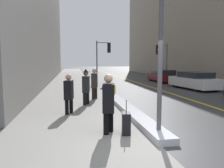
{
  "coord_description": "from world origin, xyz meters",
  "views": [
    {
      "loc": [
        -2.03,
        -4.76,
        1.97
      ],
      "look_at": [
        -0.4,
        4.0,
        1.05
      ],
      "focal_mm": 35.0,
      "sensor_mm": 36.0,
      "label": 1
    }
  ],
  "objects_px": {
    "parked_car_maroon": "(163,76)",
    "rolling_suitcase": "(126,124)",
    "lamp_post": "(161,25)",
    "parked_car_white": "(194,81)",
    "fire_hydrant": "(114,91)",
    "traffic_light_far": "(161,54)",
    "pedestrian_trailing": "(108,101)",
    "pedestrian_nearside": "(94,82)",
    "traffic_light_near": "(104,53)",
    "pedestrian_with_shoulder_bag": "(86,85)",
    "pedestrian_in_glasses": "(69,92)"
  },
  "relations": [
    {
      "from": "traffic_light_near",
      "to": "parked_car_maroon",
      "type": "xyz_separation_m",
      "value": [
        5.82,
        0.26,
        -2.2
      ]
    },
    {
      "from": "traffic_light_far",
      "to": "pedestrian_nearside",
      "type": "height_order",
      "value": "traffic_light_far"
    },
    {
      "from": "rolling_suitcase",
      "to": "fire_hydrant",
      "type": "bearing_deg",
      "value": -177.93
    },
    {
      "from": "lamp_post",
      "to": "pedestrian_with_shoulder_bag",
      "type": "bearing_deg",
      "value": 109.19
    },
    {
      "from": "traffic_light_near",
      "to": "parked_car_white",
      "type": "distance_m",
      "value": 8.21
    },
    {
      "from": "fire_hydrant",
      "to": "traffic_light_near",
      "type": "bearing_deg",
      "value": 85.3
    },
    {
      "from": "lamp_post",
      "to": "pedestrian_trailing",
      "type": "relative_size",
      "value": 2.95
    },
    {
      "from": "traffic_light_far",
      "to": "pedestrian_nearside",
      "type": "relative_size",
      "value": 2.32
    },
    {
      "from": "lamp_post",
      "to": "pedestrian_with_shoulder_bag",
      "type": "distance_m",
      "value": 5.25
    },
    {
      "from": "lamp_post",
      "to": "fire_hydrant",
      "type": "bearing_deg",
      "value": 89.32
    },
    {
      "from": "pedestrian_with_shoulder_bag",
      "to": "fire_hydrant",
      "type": "distance_m",
      "value": 2.69
    },
    {
      "from": "pedestrian_with_shoulder_bag",
      "to": "parked_car_white",
      "type": "distance_m",
      "value": 9.19
    },
    {
      "from": "traffic_light_near",
      "to": "parked_car_maroon",
      "type": "bearing_deg",
      "value": 10.64
    },
    {
      "from": "pedestrian_in_glasses",
      "to": "pedestrian_trailing",
      "type": "bearing_deg",
      "value": 33.85
    },
    {
      "from": "pedestrian_nearside",
      "to": "rolling_suitcase",
      "type": "relative_size",
      "value": 1.7
    },
    {
      "from": "pedestrian_with_shoulder_bag",
      "to": "rolling_suitcase",
      "type": "xyz_separation_m",
      "value": [
        0.79,
        -4.28,
        -0.59
      ]
    },
    {
      "from": "pedestrian_with_shoulder_bag",
      "to": "pedestrian_trailing",
      "type": "bearing_deg",
      "value": 14.71
    },
    {
      "from": "lamp_post",
      "to": "pedestrian_trailing",
      "type": "xyz_separation_m",
      "value": [
        -1.26,
        0.49,
        -1.98
      ]
    },
    {
      "from": "traffic_light_near",
      "to": "fire_hydrant",
      "type": "height_order",
      "value": "traffic_light_near"
    },
    {
      "from": "rolling_suitcase",
      "to": "pedestrian_nearside",
      "type": "bearing_deg",
      "value": -167.35
    },
    {
      "from": "traffic_light_far",
      "to": "pedestrian_in_glasses",
      "type": "distance_m",
      "value": 15.46
    },
    {
      "from": "pedestrian_trailing",
      "to": "pedestrian_in_glasses",
      "type": "relative_size",
      "value": 1.09
    },
    {
      "from": "pedestrian_trailing",
      "to": "fire_hydrant",
      "type": "relative_size",
      "value": 2.33
    },
    {
      "from": "traffic_light_near",
      "to": "parked_car_white",
      "type": "bearing_deg",
      "value": -35.59
    },
    {
      "from": "traffic_light_far",
      "to": "pedestrian_trailing",
      "type": "height_order",
      "value": "traffic_light_far"
    },
    {
      "from": "pedestrian_with_shoulder_bag",
      "to": "parked_car_maroon",
      "type": "bearing_deg",
      "value": 151.3
    },
    {
      "from": "traffic_light_far",
      "to": "pedestrian_with_shoulder_bag",
      "type": "bearing_deg",
      "value": 43.37
    },
    {
      "from": "traffic_light_far",
      "to": "parked_car_maroon",
      "type": "relative_size",
      "value": 0.87
    },
    {
      "from": "traffic_light_near",
      "to": "parked_car_white",
      "type": "relative_size",
      "value": 0.88
    },
    {
      "from": "pedestrian_in_glasses",
      "to": "fire_hydrant",
      "type": "xyz_separation_m",
      "value": [
        2.42,
        3.67,
        -0.49
      ]
    },
    {
      "from": "traffic_light_far",
      "to": "traffic_light_near",
      "type": "bearing_deg",
      "value": -0.42
    },
    {
      "from": "traffic_light_far",
      "to": "rolling_suitcase",
      "type": "relative_size",
      "value": 3.94
    },
    {
      "from": "lamp_post",
      "to": "traffic_light_far",
      "type": "xyz_separation_m",
      "value": [
        6.6,
        15.41,
        -0.18
      ]
    },
    {
      "from": "pedestrian_in_glasses",
      "to": "pedestrian_with_shoulder_bag",
      "type": "relative_size",
      "value": 0.92
    },
    {
      "from": "pedestrian_with_shoulder_bag",
      "to": "parked_car_white",
      "type": "relative_size",
      "value": 0.38
    },
    {
      "from": "traffic_light_far",
      "to": "pedestrian_in_glasses",
      "type": "bearing_deg",
      "value": 44.84
    },
    {
      "from": "pedestrian_in_glasses",
      "to": "rolling_suitcase",
      "type": "distance_m",
      "value": 3.1
    },
    {
      "from": "parked_car_maroon",
      "to": "fire_hydrant",
      "type": "xyz_separation_m",
      "value": [
        -6.46,
        -8.12,
        -0.21
      ]
    },
    {
      "from": "pedestrian_trailing",
      "to": "pedestrian_nearside",
      "type": "xyz_separation_m",
      "value": [
        0.19,
        5.53,
        -0.01
      ]
    },
    {
      "from": "lamp_post",
      "to": "pedestrian_trailing",
      "type": "height_order",
      "value": "lamp_post"
    },
    {
      "from": "pedestrian_with_shoulder_bag",
      "to": "parked_car_white",
      "type": "bearing_deg",
      "value": 128.78
    },
    {
      "from": "lamp_post",
      "to": "pedestrian_trailing",
      "type": "distance_m",
      "value": 2.4
    },
    {
      "from": "lamp_post",
      "to": "parked_car_white",
      "type": "distance_m",
      "value": 11.32
    },
    {
      "from": "parked_car_maroon",
      "to": "rolling_suitcase",
      "type": "bearing_deg",
      "value": 154.93
    },
    {
      "from": "lamp_post",
      "to": "pedestrian_nearside",
      "type": "bearing_deg",
      "value": 100.04
    },
    {
      "from": "parked_car_white",
      "to": "traffic_light_far",
      "type": "bearing_deg",
      "value": -6.85
    },
    {
      "from": "pedestrian_trailing",
      "to": "fire_hydrant",
      "type": "distance_m",
      "value": 6.3
    },
    {
      "from": "lamp_post",
      "to": "traffic_light_far",
      "type": "height_order",
      "value": "lamp_post"
    },
    {
      "from": "lamp_post",
      "to": "parked_car_white",
      "type": "relative_size",
      "value": 1.11
    },
    {
      "from": "pedestrian_with_shoulder_bag",
      "to": "pedestrian_nearside",
      "type": "relative_size",
      "value": 1.02
    }
  ]
}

